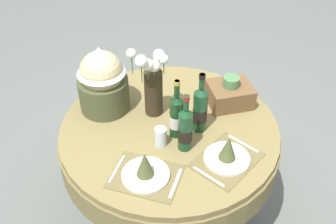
% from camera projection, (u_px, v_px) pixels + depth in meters
% --- Properties ---
extents(ground, '(8.00, 8.00, 0.00)m').
position_uv_depth(ground, '(169.00, 207.00, 2.73)').
color(ground, slate).
extents(dining_table, '(1.27, 1.27, 0.74)m').
position_uv_depth(dining_table, '(169.00, 144.00, 2.35)').
color(dining_table, olive).
rests_on(dining_table, ground).
extents(place_setting_left, '(0.43, 0.40, 0.16)m').
position_uv_depth(place_setting_left, '(145.00, 170.00, 1.94)').
color(place_setting_left, brown).
rests_on(place_setting_left, dining_table).
extents(place_setting_right, '(0.43, 0.41, 0.16)m').
position_uv_depth(place_setting_right, '(227.00, 154.00, 2.03)').
color(place_setting_right, brown).
rests_on(place_setting_right, dining_table).
extents(flower_vase, '(0.22, 0.16, 0.44)m').
position_uv_depth(flower_vase, '(152.00, 83.00, 2.21)').
color(flower_vase, '#332819').
rests_on(flower_vase, dining_table).
extents(wine_bottle_left, '(0.08, 0.08, 0.35)m').
position_uv_depth(wine_bottle_left, '(185.00, 129.00, 2.04)').
color(wine_bottle_left, '#194223').
rests_on(wine_bottle_left, dining_table).
extents(wine_bottle_centre, '(0.08, 0.08, 0.36)m').
position_uv_depth(wine_bottle_centre, '(176.00, 115.00, 2.12)').
color(wine_bottle_centre, '#143819').
rests_on(wine_bottle_centre, dining_table).
extents(wine_bottle_right, '(0.08, 0.08, 0.37)m').
position_uv_depth(wine_bottle_right, '(200.00, 109.00, 2.15)').
color(wine_bottle_right, '#194223').
rests_on(wine_bottle_right, dining_table).
extents(tumbler_near_right, '(0.06, 0.06, 0.11)m').
position_uv_depth(tumbler_near_right, '(161.00, 137.00, 2.11)').
color(tumbler_near_right, silver).
rests_on(tumbler_near_right, dining_table).
extents(gift_tub_back_left, '(0.29, 0.29, 0.41)m').
position_uv_depth(gift_tub_back_left, '(102.00, 77.00, 2.26)').
color(gift_tub_back_left, '#474C2D').
rests_on(gift_tub_back_left, dining_table).
extents(woven_basket_side_right, '(0.25, 0.21, 0.19)m').
position_uv_depth(woven_basket_side_right, '(230.00, 93.00, 2.38)').
color(woven_basket_side_right, brown).
rests_on(woven_basket_side_right, dining_table).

